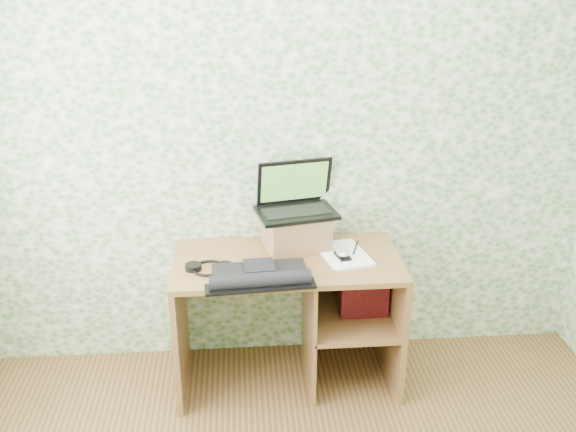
{
  "coord_description": "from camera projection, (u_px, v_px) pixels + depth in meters",
  "views": [
    {
      "loc": [
        -0.24,
        -1.58,
        2.27
      ],
      "look_at": [
        -0.0,
        1.39,
        1.02
      ],
      "focal_mm": 40.0,
      "sensor_mm": 36.0,
      "label": 1
    }
  ],
  "objects": [
    {
      "name": "notepad",
      "position": [
        343.0,
        255.0,
        3.42
      ],
      "size": [
        0.3,
        0.38,
        0.02
      ],
      "primitive_type": "cube",
      "rotation": [
        0.0,
        0.0,
        0.22
      ],
      "color": "white",
      "rests_on": "desk"
    },
    {
      "name": "wall_back",
      "position": [
        283.0,
        142.0,
        3.45
      ],
      "size": [
        3.5,
        0.0,
        3.5
      ],
      "primitive_type": "plane",
      "rotation": [
        1.57,
        0.0,
        0.0
      ],
      "color": "white",
      "rests_on": "ground"
    },
    {
      "name": "keyboard",
      "position": [
        260.0,
        276.0,
        3.16
      ],
      "size": [
        0.54,
        0.3,
        0.08
      ],
      "rotation": [
        0.0,
        0.0,
        0.07
      ],
      "color": "black",
      "rests_on": "desk"
    },
    {
      "name": "laptop",
      "position": [
        295.0,
        200.0,
        3.46
      ],
      "size": [
        0.46,
        0.37,
        0.28
      ],
      "rotation": [
        0.0,
        0.0,
        0.2
      ],
      "color": "black",
      "rests_on": "riser"
    },
    {
      "name": "pen",
      "position": [
        356.0,
        248.0,
        3.47
      ],
      "size": [
        0.06,
        0.15,
        0.01
      ],
      "primitive_type": "cylinder",
      "rotation": [
        1.57,
        0.0,
        -0.32
      ],
      "color": "black",
      "rests_on": "notepad"
    },
    {
      "name": "desk",
      "position": [
        301.0,
        300.0,
        3.52
      ],
      "size": [
        1.2,
        0.6,
        0.75
      ],
      "color": "brown",
      "rests_on": "floor"
    },
    {
      "name": "mouse",
      "position": [
        343.0,
        254.0,
        3.37
      ],
      "size": [
        0.1,
        0.13,
        0.04
      ],
      "primitive_type": "ellipsoid",
      "rotation": [
        0.0,
        0.0,
        0.24
      ],
      "color": "silver",
      "rests_on": "notepad"
    },
    {
      "name": "red_box",
      "position": [
        364.0,
        290.0,
        3.49
      ],
      "size": [
        0.27,
        0.09,
        0.32
      ],
      "primitive_type": "cube",
      "rotation": [
        0.0,
        0.0,
        0.03
      ],
      "color": "maroon",
      "rests_on": "desk"
    },
    {
      "name": "riser",
      "position": [
        296.0,
        231.0,
        3.48
      ],
      "size": [
        0.37,
        0.33,
        0.2
      ],
      "primitive_type": "cube",
      "rotation": [
        0.0,
        0.0,
        0.2
      ],
      "color": "brown",
      "rests_on": "desk"
    },
    {
      "name": "headphones",
      "position": [
        209.0,
        267.0,
        3.27
      ],
      "size": [
        0.24,
        0.18,
        0.03
      ],
      "rotation": [
        0.0,
        0.0,
        -0.06
      ],
      "color": "black",
      "rests_on": "desk"
    }
  ]
}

